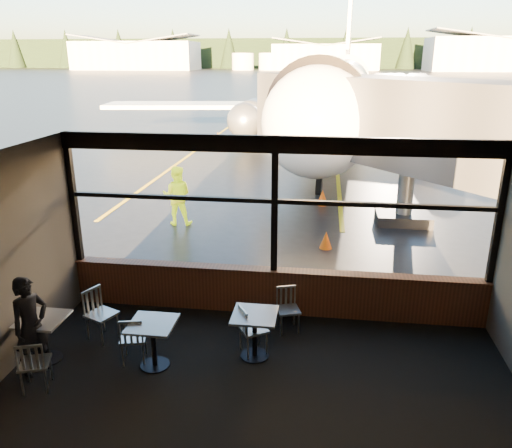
% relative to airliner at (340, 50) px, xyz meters
% --- Properties ---
extents(ground_plane, '(520.00, 520.00, 0.00)m').
position_rel_airliner_xyz_m(ground_plane, '(-1.52, 99.46, -5.18)').
color(ground_plane, black).
rests_on(ground_plane, ground).
extents(carpet_floor, '(8.00, 6.00, 0.01)m').
position_rel_airliner_xyz_m(carpet_floor, '(-1.52, -23.54, -5.17)').
color(carpet_floor, black).
rests_on(carpet_floor, ground).
extents(ceiling, '(8.00, 6.00, 0.04)m').
position_rel_airliner_xyz_m(ceiling, '(-1.52, -23.54, -1.68)').
color(ceiling, '#38332D').
rests_on(ceiling, ground).
extents(window_sill, '(8.00, 0.28, 0.90)m').
position_rel_airliner_xyz_m(window_sill, '(-1.52, -20.54, -4.73)').
color(window_sill, '#562C1A').
rests_on(window_sill, ground).
extents(window_header, '(8.00, 0.18, 0.30)m').
position_rel_airliner_xyz_m(window_header, '(-1.52, -20.54, -1.83)').
color(window_header, black).
rests_on(window_header, ground).
extents(mullion_left, '(0.12, 0.12, 2.60)m').
position_rel_airliner_xyz_m(mullion_left, '(-5.47, -20.54, -2.98)').
color(mullion_left, black).
rests_on(mullion_left, ground).
extents(mullion_centre, '(0.12, 0.12, 2.60)m').
position_rel_airliner_xyz_m(mullion_centre, '(-1.52, -20.54, -2.98)').
color(mullion_centre, black).
rests_on(mullion_centre, ground).
extents(mullion_right, '(0.12, 0.12, 2.60)m').
position_rel_airliner_xyz_m(mullion_right, '(2.43, -20.54, -2.98)').
color(mullion_right, black).
rests_on(mullion_right, ground).
extents(window_transom, '(8.00, 0.10, 0.08)m').
position_rel_airliner_xyz_m(window_transom, '(-1.52, -20.54, -2.88)').
color(window_transom, black).
rests_on(window_transom, ground).
extents(airliner, '(30.52, 35.77, 10.36)m').
position_rel_airliner_xyz_m(airliner, '(0.00, 0.00, 0.00)').
color(airliner, white).
rests_on(airliner, ground_plane).
extents(jet_bridge, '(9.60, 11.73, 5.12)m').
position_rel_airliner_xyz_m(jet_bridge, '(2.08, -15.04, -2.62)').
color(jet_bridge, '#28282A').
rests_on(jet_bridge, ground_plane).
extents(cafe_table_near, '(0.73, 0.73, 0.81)m').
position_rel_airliner_xyz_m(cafe_table_near, '(-1.67, -22.11, -4.78)').
color(cafe_table_near, gray).
rests_on(cafe_table_near, carpet_floor).
extents(cafe_table_mid, '(0.73, 0.73, 0.80)m').
position_rel_airliner_xyz_m(cafe_table_mid, '(-3.26, -22.60, -4.78)').
color(cafe_table_mid, '#ABA79D').
rests_on(cafe_table_mid, carpet_floor).
extents(cafe_table_left, '(0.71, 0.71, 0.79)m').
position_rel_airliner_xyz_m(cafe_table_left, '(-5.10, -22.67, -4.79)').
color(cafe_table_left, '#AAA49C').
rests_on(cafe_table_left, carpet_floor).
extents(chair_near_w, '(0.66, 0.66, 0.89)m').
position_rel_airliner_xyz_m(chair_near_w, '(-1.71, -21.99, -4.74)').
color(chair_near_w, '#ADA99C').
rests_on(chair_near_w, carpet_floor).
extents(chair_near_n, '(0.58, 0.58, 0.84)m').
position_rel_airliner_xyz_m(chair_near_n, '(-1.18, -21.19, -4.76)').
color(chair_near_n, '#B1ACA0').
rests_on(chair_near_n, carpet_floor).
extents(chair_mid_s, '(0.56, 0.56, 0.86)m').
position_rel_airliner_xyz_m(chair_mid_s, '(-3.64, -22.49, -4.75)').
color(chair_mid_s, '#B9B3A7').
rests_on(chair_mid_s, carpet_floor).
extents(chair_mid_w, '(0.69, 0.69, 0.95)m').
position_rel_airliner_xyz_m(chair_mid_w, '(-4.45, -21.91, -4.70)').
color(chair_mid_w, beige).
rests_on(chair_mid_w, carpet_floor).
extents(chair_left_s, '(0.61, 0.61, 0.88)m').
position_rel_airliner_xyz_m(chair_left_s, '(-4.84, -23.41, -4.74)').
color(chair_left_s, '#B4B0A2').
rests_on(chair_left_s, carpet_floor).
extents(passenger, '(0.62, 0.72, 1.65)m').
position_rel_airliner_xyz_m(passenger, '(-5.09, -23.00, -4.36)').
color(passenger, black).
rests_on(passenger, carpet_floor).
extents(ground_crew, '(0.93, 0.76, 1.78)m').
position_rel_airliner_xyz_m(ground_crew, '(-4.95, -15.42, -4.29)').
color(ground_crew, '#BFF219').
rests_on(ground_crew, ground_plane).
extents(cone_nose, '(0.38, 0.38, 0.53)m').
position_rel_airliner_xyz_m(cone_nose, '(-0.63, -12.78, -4.92)').
color(cone_nose, '#FF5F08').
rests_on(cone_nose, ground_plane).
extents(cone_wing, '(0.33, 0.33, 0.46)m').
position_rel_airliner_xyz_m(cone_wing, '(-7.06, 0.46, -4.95)').
color(cone_wing, orange).
rests_on(cone_wing, ground_plane).
extents(hangar_left, '(45.00, 18.00, 11.00)m').
position_rel_airliner_xyz_m(hangar_left, '(-71.52, 159.46, 0.32)').
color(hangar_left, silver).
rests_on(hangar_left, ground_plane).
extents(hangar_mid, '(38.00, 15.00, 10.00)m').
position_rel_airliner_xyz_m(hangar_mid, '(-1.52, 164.46, -0.18)').
color(hangar_mid, silver).
rests_on(hangar_mid, ground_plane).
extents(hangar_right, '(50.00, 20.00, 12.00)m').
position_rel_airliner_xyz_m(hangar_right, '(58.48, 157.46, 0.82)').
color(hangar_right, silver).
rests_on(hangar_right, ground_plane).
extents(fuel_tank_a, '(8.00, 8.00, 6.00)m').
position_rel_airliner_xyz_m(fuel_tank_a, '(-31.52, 161.46, -2.18)').
color(fuel_tank_a, silver).
rests_on(fuel_tank_a, ground_plane).
extents(fuel_tank_b, '(8.00, 8.00, 6.00)m').
position_rel_airliner_xyz_m(fuel_tank_b, '(-21.52, 161.46, -2.18)').
color(fuel_tank_b, silver).
rests_on(fuel_tank_b, ground_plane).
extents(fuel_tank_c, '(8.00, 8.00, 6.00)m').
position_rel_airliner_xyz_m(fuel_tank_c, '(-11.52, 161.46, -2.18)').
color(fuel_tank_c, silver).
rests_on(fuel_tank_c, ground_plane).
extents(treeline, '(360.00, 3.00, 12.00)m').
position_rel_airliner_xyz_m(treeline, '(-1.52, 189.46, 0.82)').
color(treeline, black).
rests_on(treeline, ground_plane).
extents(cone_extra, '(0.33, 0.33, 0.46)m').
position_rel_airliner_xyz_m(cone_extra, '(-0.50, -16.87, -4.95)').
color(cone_extra, '#FF6008').
rests_on(cone_extra, ground_plane).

